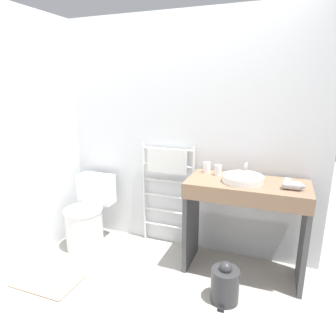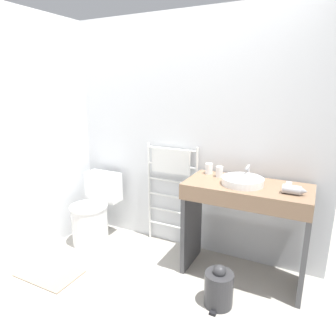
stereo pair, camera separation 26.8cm
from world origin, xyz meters
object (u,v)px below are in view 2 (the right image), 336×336
(toilet, at_px, (94,214))
(cup_near_edge, at_px, (219,172))
(hair_dryer, at_px, (293,189))
(sink_basin, at_px, (243,181))
(trash_bin, at_px, (219,288))
(towel_radiator, at_px, (171,174))
(cup_near_wall, at_px, (209,169))

(toilet, relative_size, cup_near_edge, 7.80)
(hair_dryer, bearing_deg, sink_basin, 173.44)
(hair_dryer, bearing_deg, trash_bin, -138.70)
(sink_basin, distance_m, hair_dryer, 0.40)
(towel_radiator, relative_size, sink_basin, 3.19)
(sink_basin, relative_size, cup_near_edge, 3.59)
(cup_near_wall, bearing_deg, cup_near_edge, -24.42)
(cup_near_edge, distance_m, hair_dryer, 0.66)
(hair_dryer, bearing_deg, cup_near_edge, 165.02)
(cup_near_edge, bearing_deg, trash_bin, -69.58)
(cup_near_wall, relative_size, hair_dryer, 0.56)
(toilet, distance_m, sink_basin, 1.70)
(cup_near_wall, relative_size, trash_bin, 0.28)
(trash_bin, bearing_deg, cup_near_wall, 118.14)
(sink_basin, bearing_deg, trash_bin, -94.87)
(cup_near_wall, bearing_deg, trash_bin, -61.86)
(cup_near_wall, height_order, trash_bin, cup_near_wall)
(sink_basin, xyz_separation_m, cup_near_wall, (-0.36, 0.18, 0.02))
(cup_near_edge, height_order, hair_dryer, cup_near_edge)
(towel_radiator, bearing_deg, cup_near_edge, -14.19)
(toilet, bearing_deg, cup_near_edge, 7.72)
(towel_radiator, bearing_deg, sink_basin, -18.43)
(trash_bin, bearing_deg, sink_basin, 85.13)
(cup_near_edge, xyz_separation_m, trash_bin, (0.20, -0.55, -0.78))
(cup_near_edge, bearing_deg, hair_dryer, -14.98)
(trash_bin, bearing_deg, toilet, 166.71)
(sink_basin, height_order, hair_dryer, hair_dryer)
(toilet, xyz_separation_m, towel_radiator, (0.79, 0.32, 0.49))
(sink_basin, bearing_deg, towel_radiator, 161.57)
(towel_radiator, xyz_separation_m, cup_near_wall, (0.44, -0.09, 0.13))
(toilet, relative_size, cup_near_wall, 7.58)
(hair_dryer, xyz_separation_m, trash_bin, (-0.43, -0.38, -0.77))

